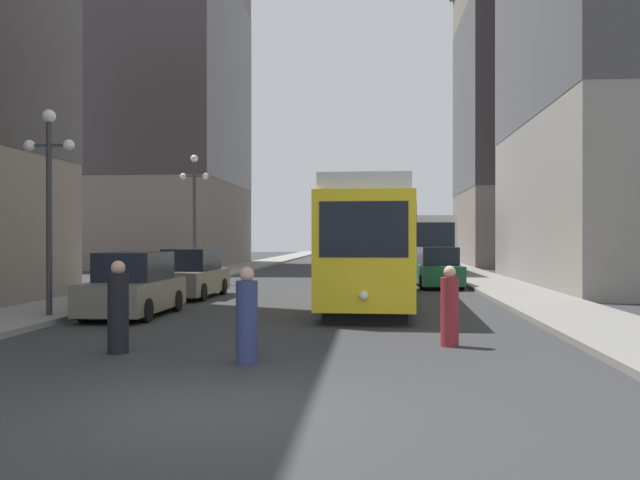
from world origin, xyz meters
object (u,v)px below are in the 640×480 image
parked_car_right_far (437,269)px  lamp_post_left_far (194,199)px  pedestrian_crossing_far (247,319)px  transit_bus (424,242)px  pedestrian_on_sidewalk (450,309)px  pedestrian_crossing_near (118,310)px  parked_car_left_near (134,287)px  streetcar (373,242)px  parked_car_left_mid (191,275)px  lamp_post_left_near (49,180)px

parked_car_right_far → lamp_post_left_far: (-11.55, 1.38, 3.27)m
pedestrian_crossing_far → transit_bus: bearing=22.2°
pedestrian_on_sidewalk → pedestrian_crossing_near: bearing=-7.9°
parked_car_left_near → pedestrian_crossing_near: size_ratio=2.50×
pedestrian_on_sidewalk → pedestrian_crossing_far: bearing=11.0°
pedestrian_crossing_near → pedestrian_on_sidewalk: bearing=-105.3°
pedestrian_crossing_near → pedestrian_crossing_far: pedestrian_crossing_near is taller
transit_bus → pedestrian_on_sidewalk: 29.17m
pedestrian_crossing_far → lamp_post_left_far: (-6.49, 20.77, 3.32)m
transit_bus → pedestrian_on_sidewalk: (-1.53, -29.11, -1.18)m
streetcar → pedestrian_crossing_near: 12.01m
streetcar → transit_bus: streetcar is taller
parked_car_left_mid → parked_car_left_near: bearing=-88.0°
parked_car_left_mid → lamp_post_left_far: 8.43m
pedestrian_crossing_far → parked_car_left_near: bearing=64.8°
pedestrian_crossing_near → streetcar: bearing=-51.3°
pedestrian_crossing_near → pedestrian_crossing_far: bearing=-135.7°
parked_car_left_near → pedestrian_on_sidewalk: 9.67m
parked_car_right_far → pedestrian_crossing_far: size_ratio=2.93×
pedestrian_crossing_near → pedestrian_on_sidewalk: 6.62m
pedestrian_crossing_near → pedestrian_crossing_far: (2.68, -0.90, -0.03)m
pedestrian_crossing_near → pedestrian_on_sidewalk: (6.48, 1.37, -0.06)m
parked_car_left_near → parked_car_left_mid: (0.00, 6.16, 0.00)m
parked_car_left_near → parked_car_right_far: 15.64m
streetcar → pedestrian_crossing_near: streetcar is taller
streetcar → transit_bus: 19.82m
streetcar → lamp_post_left_far: 12.64m
pedestrian_crossing_far → pedestrian_on_sidewalk: 4.42m
pedestrian_crossing_near → lamp_post_left_far: bearing=-16.3°
streetcar → transit_bus: bearing=82.7°
pedestrian_crossing_near → pedestrian_on_sidewalk: pedestrian_crossing_near is taller
parked_car_left_mid → lamp_post_left_near: lamp_post_left_near is taller
lamp_post_left_near → lamp_post_left_far: size_ratio=0.91×
parked_car_left_near → pedestrian_crossing_far: bearing=-57.0°
pedestrian_crossing_far → pedestrian_on_sidewalk: (3.79, 2.27, -0.03)m
parked_car_left_near → parked_car_left_mid: bearing=90.1°
parked_car_right_far → parked_car_left_near: bearing=49.6°
pedestrian_crossing_near → pedestrian_crossing_far: 2.83m
parked_car_left_near → streetcar: bearing=34.9°
transit_bus → parked_car_right_far: size_ratio=2.42×
transit_bus → parked_car_right_far: transit_bus is taller
streetcar → pedestrian_crossing_far: bearing=-98.7°
transit_bus → pedestrian_crossing_near: 31.53m
parked_car_left_near → lamp_post_left_far: (-1.90, 13.69, 3.27)m
lamp_post_left_near → parked_car_right_far: bearing=49.5°
pedestrian_crossing_near → parked_car_right_far: bearing=-49.9°
parked_car_left_near → lamp_post_left_near: 3.71m
pedestrian_crossing_near → transit_bus: bearing=-41.9°
parked_car_left_mid → parked_car_right_far: bearing=34.6°
streetcar → lamp_post_left_near: (-8.68, -5.94, 1.68)m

